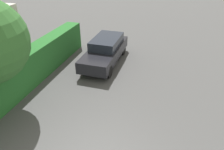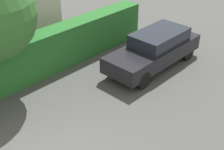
% 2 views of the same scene
% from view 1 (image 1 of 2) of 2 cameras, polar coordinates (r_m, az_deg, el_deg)
% --- Properties ---
extents(parked_car_near, '(4.51, 1.64, 1.48)m').
position_cam_1_polar(parked_car_near, '(12.31, -1.80, 6.79)').
color(parked_car_near, black).
rests_on(parked_car_near, ground).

